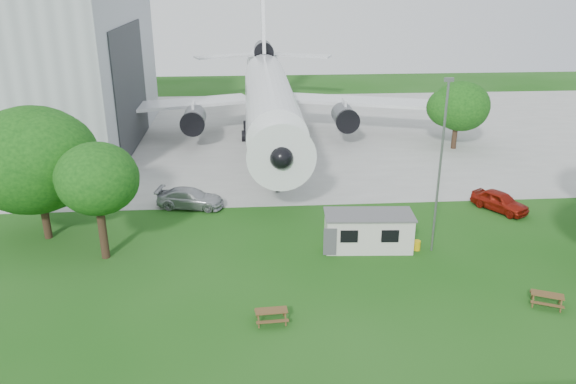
{
  "coord_description": "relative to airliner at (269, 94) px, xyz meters",
  "views": [
    {
      "loc": [
        -4.48,
        -28.33,
        18.22
      ],
      "look_at": [
        -1.82,
        8.0,
        4.0
      ],
      "focal_mm": 35.0,
      "sensor_mm": 36.0,
      "label": 1
    }
  ],
  "objects": [
    {
      "name": "airliner",
      "position": [
        0.0,
        0.0,
        0.0
      ],
      "size": [
        46.36,
        47.73,
        17.69
      ],
      "color": "white",
      "rests_on": "ground"
    },
    {
      "name": "picnic_east",
      "position": [
        14.72,
        -37.05,
        -5.27
      ],
      "size": [
        2.26,
        2.11,
        0.76
      ],
      "primitive_type": null,
      "rotation": [
        0.0,
        0.0,
        -0.42
      ],
      "color": "brown",
      "rests_on": "ground"
    },
    {
      "name": "car_apron_van",
      "position": [
        -7.43,
        -20.55,
        -4.46
      ],
      "size": [
        5.89,
        3.31,
        1.61
      ],
      "primitive_type": "imported",
      "rotation": [
        0.0,
        0.0,
        1.37
      ],
      "color": "#A8AAB0",
      "rests_on": "ground"
    },
    {
      "name": "lamp_mast",
      "position": [
        10.2,
        -29.66,
        0.73
      ],
      "size": [
        0.16,
        0.16,
        12.0
      ],
      "primitive_type": "cylinder",
      "color": "slate",
      "rests_on": "ground"
    },
    {
      "name": "site_cabin",
      "position": [
        5.79,
        -28.91,
        -3.96
      ],
      "size": [
        6.83,
        3.07,
        2.62
      ],
      "color": "silver",
      "rests_on": "ground"
    },
    {
      "name": "picnic_west",
      "position": [
        -1.46,
        -37.54,
        -5.27
      ],
      "size": [
        1.89,
        1.61,
        0.76
      ],
      "primitive_type": null,
      "rotation": [
        0.0,
        0.0,
        0.06
      ],
      "color": "brown",
      "rests_on": "ground"
    },
    {
      "name": "tree_far_apron",
      "position": [
        20.29,
        -5.65,
        -1.01
      ],
      "size": [
        6.54,
        6.54,
        7.54
      ],
      "color": "#382619",
      "rests_on": "ground"
    },
    {
      "name": "tree_west_big",
      "position": [
        -17.4,
        -25.59,
        0.95
      ],
      "size": [
        9.54,
        9.54,
        10.99
      ],
      "color": "#382619",
      "rests_on": "ground"
    },
    {
      "name": "ground",
      "position": [
        2.0,
        -35.86,
        -5.27
      ],
      "size": [
        160.0,
        160.0,
        0.0
      ],
      "primitive_type": "plane",
      "color": "#2D6020"
    },
    {
      "name": "car_ne_hatch",
      "position": [
        17.94,
        -23.05,
        -4.46
      ],
      "size": [
        4.17,
        5.0,
        1.61
      ],
      "primitive_type": "imported",
      "rotation": [
        0.0,
        0.0,
        0.58
      ],
      "color": "maroon",
      "rests_on": "ground"
    },
    {
      "name": "concrete_apron",
      "position": [
        2.0,
        2.14,
        -5.25
      ],
      "size": [
        120.0,
        46.0,
        0.03
      ],
      "primitive_type": "cube",
      "color": "#B7B7B2",
      "rests_on": "ground"
    },
    {
      "name": "tree_west_small",
      "position": [
        -12.47,
        -29.05,
        0.23
      ],
      "size": [
        5.82,
        5.82,
        8.43
      ],
      "color": "#382619",
      "rests_on": "ground"
    }
  ]
}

